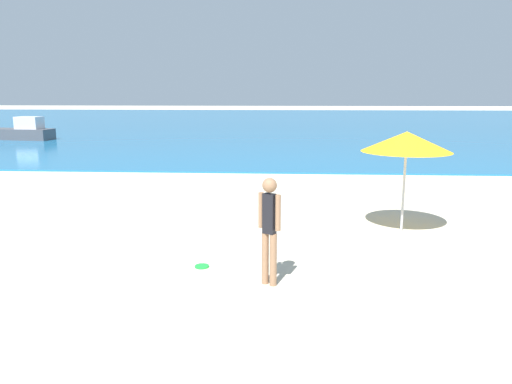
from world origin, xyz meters
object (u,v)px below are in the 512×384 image
object	(u,v)px
boat_near	(22,132)
frisbee	(202,266)
person_standing	(269,225)
beach_umbrella	(407,142)

from	to	relation	value
boat_near	frisbee	bearing A→B (deg)	132.06
person_standing	boat_near	size ratio (longest dim) A/B	0.39
person_standing	boat_near	bearing A→B (deg)	156.75
beach_umbrella	person_standing	bearing A→B (deg)	-131.10
beach_umbrella	boat_near	bearing A→B (deg)	134.53
boat_near	beach_umbrella	size ratio (longest dim) A/B	1.99
frisbee	beach_umbrella	distance (m)	4.70
frisbee	beach_umbrella	size ratio (longest dim) A/B	0.11
frisbee	boat_near	size ratio (longest dim) A/B	0.06
person_standing	beach_umbrella	world-z (taller)	beach_umbrella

